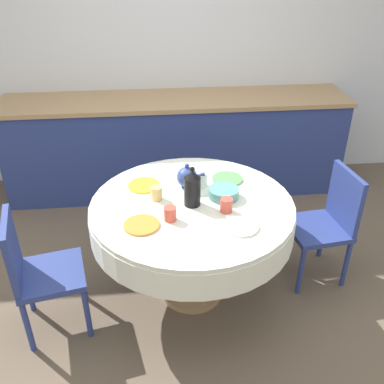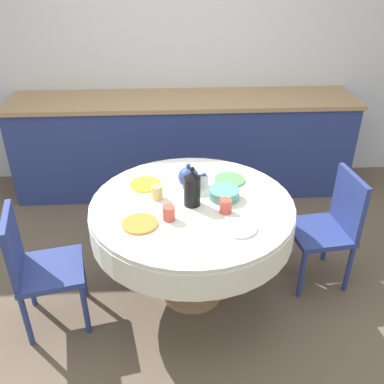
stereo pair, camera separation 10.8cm
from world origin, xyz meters
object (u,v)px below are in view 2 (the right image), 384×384
(teapot, at_px, (189,177))
(chair_right, at_px, (37,264))
(chair_left, at_px, (330,224))
(coffee_carafe, at_px, (192,188))

(teapot, bearing_deg, chair_right, -157.16)
(chair_left, relative_size, coffee_carafe, 3.21)
(chair_left, height_order, teapot, teapot)
(coffee_carafe, relative_size, teapot, 1.39)
(chair_right, bearing_deg, chair_left, 87.55)
(coffee_carafe, bearing_deg, teapot, 93.48)
(coffee_carafe, xyz_separation_m, teapot, (-0.01, 0.21, -0.04))
(chair_left, distance_m, coffee_carafe, 1.07)
(teapot, bearing_deg, chair_left, -3.98)
(chair_left, height_order, coffee_carafe, coffee_carafe)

